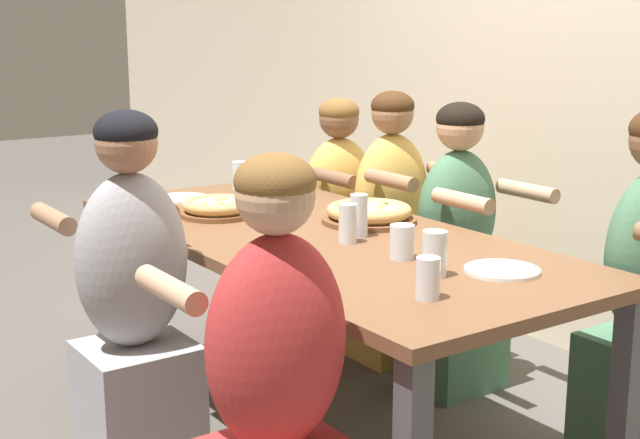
{
  "coord_description": "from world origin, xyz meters",
  "views": [
    {
      "loc": [
        2.5,
        -1.73,
        1.48
      ],
      "look_at": [
        0.0,
        0.0,
        0.8
      ],
      "focal_mm": 50.0,
      "sensor_mm": 36.0,
      "label": 1
    }
  ],
  "objects_px": {
    "drinking_glass_a": "(240,177)",
    "drinking_glass_f": "(434,256)",
    "diner_near_center": "(134,320)",
    "cocktail_glass_blue": "(263,198)",
    "diner_far_midleft": "(391,239)",
    "empty_plate_b": "(182,198)",
    "diner_far_left": "(339,228)",
    "diner_near_right": "(277,422)",
    "drinking_glass_c": "(428,280)",
    "diner_far_center": "(456,261)",
    "drinking_glass_d": "(348,225)",
    "empty_plate_a": "(502,270)",
    "drinking_glass_b": "(359,216)",
    "pizza_board_main": "(369,213)",
    "drinking_glass_e": "(402,244)",
    "drinking_glass_g": "(271,173)",
    "pizza_board_second": "(218,207)"
  },
  "relations": [
    {
      "from": "diner_far_center",
      "to": "drinking_glass_f",
      "type": "bearing_deg",
      "value": 42.63
    },
    {
      "from": "empty_plate_b",
      "to": "drinking_glass_a",
      "type": "relative_size",
      "value": 1.74
    },
    {
      "from": "drinking_glass_e",
      "to": "diner_far_center",
      "type": "distance_m",
      "value": 0.86
    },
    {
      "from": "drinking_glass_a",
      "to": "diner_near_center",
      "type": "xyz_separation_m",
      "value": [
        0.87,
        -0.88,
        -0.24
      ]
    },
    {
      "from": "pizza_board_main",
      "to": "drinking_glass_c",
      "type": "distance_m",
      "value": 0.94
    },
    {
      "from": "diner_far_midleft",
      "to": "diner_near_center",
      "type": "relative_size",
      "value": 0.97
    },
    {
      "from": "cocktail_glass_blue",
      "to": "diner_far_midleft",
      "type": "height_order",
      "value": "diner_far_midleft"
    },
    {
      "from": "diner_far_left",
      "to": "pizza_board_second",
      "type": "bearing_deg",
      "value": 24.15
    },
    {
      "from": "cocktail_glass_blue",
      "to": "drinking_glass_b",
      "type": "distance_m",
      "value": 0.6
    },
    {
      "from": "drinking_glass_d",
      "to": "drinking_glass_e",
      "type": "distance_m",
      "value": 0.26
    },
    {
      "from": "diner_near_center",
      "to": "drinking_glass_d",
      "type": "bearing_deg",
      "value": -15.25
    },
    {
      "from": "cocktail_glass_blue",
      "to": "drinking_glass_a",
      "type": "xyz_separation_m",
      "value": [
        -0.41,
        0.13,
        0.01
      ]
    },
    {
      "from": "diner_near_right",
      "to": "drinking_glass_f",
      "type": "bearing_deg",
      "value": 16.14
    },
    {
      "from": "drinking_glass_a",
      "to": "drinking_glass_f",
      "type": "distance_m",
      "value": 1.54
    },
    {
      "from": "drinking_glass_c",
      "to": "drinking_glass_b",
      "type": "bearing_deg",
      "value": 157.61
    },
    {
      "from": "drinking_glass_g",
      "to": "drinking_glass_d",
      "type": "bearing_deg",
      "value": -18.81
    },
    {
      "from": "diner_far_left",
      "to": "diner_near_right",
      "type": "height_order",
      "value": "diner_near_right"
    },
    {
      "from": "diner_far_midleft",
      "to": "empty_plate_b",
      "type": "bearing_deg",
      "value": -24.24
    },
    {
      "from": "diner_far_center",
      "to": "diner_near_center",
      "type": "distance_m",
      "value": 1.39
    },
    {
      "from": "empty_plate_b",
      "to": "cocktail_glass_blue",
      "type": "bearing_deg",
      "value": 28.89
    },
    {
      "from": "empty_plate_b",
      "to": "drinking_glass_e",
      "type": "bearing_deg",
      "value": 6.7
    },
    {
      "from": "pizza_board_main",
      "to": "pizza_board_second",
      "type": "distance_m",
      "value": 0.58
    },
    {
      "from": "empty_plate_b",
      "to": "diner_far_left",
      "type": "bearing_deg",
      "value": 91.29
    },
    {
      "from": "empty_plate_a",
      "to": "diner_near_right",
      "type": "distance_m",
      "value": 0.89
    },
    {
      "from": "empty_plate_a",
      "to": "diner_far_center",
      "type": "relative_size",
      "value": 0.19
    },
    {
      "from": "drinking_glass_a",
      "to": "drinking_glass_e",
      "type": "height_order",
      "value": "drinking_glass_a"
    },
    {
      "from": "empty_plate_b",
      "to": "drinking_glass_d",
      "type": "distance_m",
      "value": 1.0
    },
    {
      "from": "empty_plate_a",
      "to": "drinking_glass_a",
      "type": "distance_m",
      "value": 1.61
    },
    {
      "from": "drinking_glass_e",
      "to": "diner_far_midleft",
      "type": "bearing_deg",
      "value": 142.4
    },
    {
      "from": "empty_plate_b",
      "to": "drinking_glass_b",
      "type": "xyz_separation_m",
      "value": [
        0.94,
        0.21,
        0.07
      ]
    },
    {
      "from": "cocktail_glass_blue",
      "to": "diner_far_left",
      "type": "distance_m",
      "value": 0.78
    },
    {
      "from": "drinking_glass_d",
      "to": "drinking_glass_e",
      "type": "relative_size",
      "value": 1.22
    },
    {
      "from": "diner_near_right",
      "to": "drinking_glass_g",
      "type": "bearing_deg",
      "value": 58.69
    },
    {
      "from": "cocktail_glass_blue",
      "to": "drinking_glass_d",
      "type": "xyz_separation_m",
      "value": [
        0.65,
        -0.06,
        0.02
      ]
    },
    {
      "from": "empty_plate_a",
      "to": "diner_near_center",
      "type": "bearing_deg",
      "value": -130.82
    },
    {
      "from": "cocktail_glass_blue",
      "to": "drinking_glass_b",
      "type": "height_order",
      "value": "drinking_glass_b"
    },
    {
      "from": "empty_plate_a",
      "to": "drinking_glass_a",
      "type": "height_order",
      "value": "drinking_glass_a"
    },
    {
      "from": "cocktail_glass_blue",
      "to": "diner_far_left",
      "type": "relative_size",
      "value": 0.1
    },
    {
      "from": "pizza_board_main",
      "to": "diner_near_right",
      "type": "xyz_separation_m",
      "value": [
        0.86,
        -0.94,
        -0.24
      ]
    },
    {
      "from": "empty_plate_b",
      "to": "diner_far_midleft",
      "type": "distance_m",
      "value": 0.93
    },
    {
      "from": "pizza_board_main",
      "to": "drinking_glass_c",
      "type": "height_order",
      "value": "drinking_glass_c"
    },
    {
      "from": "drinking_glass_d",
      "to": "drinking_glass_f",
      "type": "bearing_deg",
      "value": -3.7
    },
    {
      "from": "drinking_glass_c",
      "to": "diner_far_center",
      "type": "bearing_deg",
      "value": 132.82
    },
    {
      "from": "empty_plate_a",
      "to": "empty_plate_b",
      "type": "height_order",
      "value": "same"
    },
    {
      "from": "drinking_glass_g",
      "to": "diner_near_right",
      "type": "height_order",
      "value": "diner_near_right"
    },
    {
      "from": "pizza_board_second",
      "to": "drinking_glass_d",
      "type": "height_order",
      "value": "drinking_glass_d"
    },
    {
      "from": "empty_plate_b",
      "to": "drinking_glass_c",
      "type": "distance_m",
      "value": 1.61
    },
    {
      "from": "empty_plate_b",
      "to": "diner_near_center",
      "type": "bearing_deg",
      "value": -35.18
    },
    {
      "from": "drinking_glass_f",
      "to": "diner_near_center",
      "type": "distance_m",
      "value": 0.97
    },
    {
      "from": "empty_plate_a",
      "to": "empty_plate_b",
      "type": "distance_m",
      "value": 1.57
    }
  ]
}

